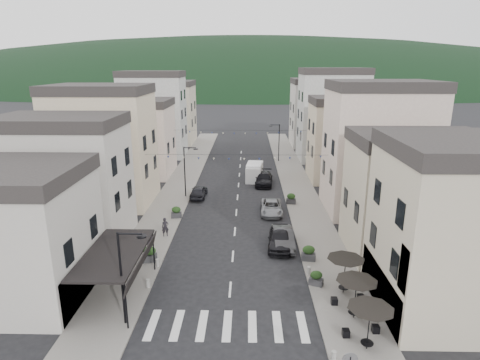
% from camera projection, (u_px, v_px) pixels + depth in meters
% --- Properties ---
extents(ground, '(700.00, 700.00, 0.00)m').
position_uv_depth(ground, '(225.00, 348.00, 22.00)').
color(ground, black).
rests_on(ground, ground).
extents(sidewalk_left, '(4.00, 76.00, 0.12)m').
position_uv_depth(sidewalk_left, '(182.00, 182.00, 52.86)').
color(sidewalk_left, slate).
rests_on(sidewalk_left, ground).
extents(sidewalk_right, '(4.00, 76.00, 0.12)m').
position_uv_depth(sidewalk_right, '(296.00, 183.00, 52.57)').
color(sidewalk_right, slate).
rests_on(sidewalk_right, ground).
extents(hill_backdrop, '(640.00, 360.00, 70.00)m').
position_uv_depth(hill_backdrop, '(247.00, 84.00, 310.10)').
color(hill_backdrop, black).
rests_on(hill_backdrop, ground).
extents(bistro_building, '(10.00, 8.00, 10.00)m').
position_uv_depth(bistro_building, '(468.00, 237.00, 24.17)').
color(bistro_building, '#BDB096').
rests_on(bistro_building, ground).
extents(boutique_awning, '(3.77, 7.50, 3.28)m').
position_uv_depth(boutique_awning, '(118.00, 254.00, 26.07)').
color(boutique_awning, black).
rests_on(boutique_awning, ground).
extents(buildings_row_left, '(10.20, 54.16, 14.00)m').
position_uv_depth(buildings_row_left, '(138.00, 129.00, 56.83)').
color(buildings_row_left, '#B2ACA3').
rests_on(buildings_row_left, ground).
extents(buildings_row_right, '(10.20, 54.16, 14.50)m').
position_uv_depth(buildings_row_right, '(345.00, 130.00, 55.11)').
color(buildings_row_right, '#BDB096').
rests_on(buildings_row_right, ground).
extents(cafe_terrace, '(2.50, 8.10, 2.53)m').
position_uv_depth(cafe_terrace, '(356.00, 285.00, 23.89)').
color(cafe_terrace, black).
rests_on(cafe_terrace, ground).
extents(streetlamp_left_near, '(1.70, 0.56, 6.00)m').
position_uv_depth(streetlamp_left_near, '(126.00, 269.00, 23.00)').
color(streetlamp_left_near, black).
rests_on(streetlamp_left_near, ground).
extents(streetlamp_left_far, '(1.70, 0.56, 6.00)m').
position_uv_depth(streetlamp_left_far, '(187.00, 167.00, 46.05)').
color(streetlamp_left_far, black).
rests_on(streetlamp_left_far, ground).
extents(streetlamp_right_far, '(1.70, 0.56, 6.00)m').
position_uv_depth(streetlamp_right_far, '(277.00, 139.00, 63.11)').
color(streetlamp_right_far, black).
rests_on(streetlamp_right_far, ground).
extents(bollards, '(11.66, 10.26, 0.60)m').
position_uv_depth(bollards, '(230.00, 288.00, 27.16)').
color(bollards, gray).
rests_on(bollards, ground).
extents(bunting_near, '(19.00, 0.28, 0.62)m').
position_uv_depth(bunting_near, '(236.00, 158.00, 41.55)').
color(bunting_near, black).
rests_on(bunting_near, ground).
extents(bunting_far, '(19.00, 0.28, 0.62)m').
position_uv_depth(bunting_far, '(240.00, 133.00, 56.92)').
color(bunting_far, black).
rests_on(bunting_far, ground).
extents(parked_car_a, '(2.39, 5.04, 1.66)m').
position_uv_depth(parked_car_a, '(280.00, 238.00, 33.98)').
color(parked_car_a, black).
rests_on(parked_car_a, ground).
extents(parked_car_b, '(1.76, 4.74, 1.55)m').
position_uv_depth(parked_car_b, '(283.00, 238.00, 34.11)').
color(parked_car_b, '#343436').
rests_on(parked_car_b, ground).
extents(parked_car_c, '(2.33, 4.87, 1.34)m').
position_uv_depth(parked_car_c, '(271.00, 207.00, 41.78)').
color(parked_car_c, gray).
rests_on(parked_car_c, ground).
extents(parked_car_d, '(2.56, 5.45, 1.54)m').
position_uv_depth(parked_car_d, '(264.00, 179.00, 51.78)').
color(parked_car_d, black).
rests_on(parked_car_d, ground).
extents(parked_car_e, '(1.85, 4.31, 1.45)m').
position_uv_depth(parked_car_e, '(199.00, 192.00, 46.73)').
color(parked_car_e, black).
rests_on(parked_car_e, ground).
extents(delivery_van, '(2.46, 5.11, 2.36)m').
position_uv_depth(delivery_van, '(255.00, 171.00, 53.93)').
color(delivery_van, white).
rests_on(delivery_van, ground).
extents(pedestrian_a, '(0.72, 0.57, 1.72)m').
position_uv_depth(pedestrian_a, '(165.00, 227.00, 35.88)').
color(pedestrian_a, black).
rests_on(pedestrian_a, sidewalk_left).
extents(pedestrian_b, '(1.13, 1.05, 1.86)m').
position_uv_depth(pedestrian_b, '(149.00, 242.00, 32.66)').
color(pedestrian_b, black).
rests_on(pedestrian_b, sidewalk_left).
extents(planter_la, '(1.25, 0.86, 1.27)m').
position_uv_depth(planter_la, '(150.00, 254.00, 31.31)').
color(planter_la, '#2F3032').
rests_on(planter_la, sidewalk_left).
extents(planter_lb, '(1.11, 0.71, 1.16)m').
position_uv_depth(planter_lb, '(176.00, 212.00, 40.34)').
color(planter_lb, '#2D2D30').
rests_on(planter_lb, sidewalk_left).
extents(planter_ra, '(1.09, 0.87, 1.07)m').
position_uv_depth(planter_ra, '(316.00, 278.00, 27.99)').
color(planter_ra, '#323235').
rests_on(planter_ra, sidewalk_right).
extents(planter_rb, '(1.16, 0.73, 1.24)m').
position_uv_depth(planter_rb, '(309.00, 253.00, 31.52)').
color(planter_rb, '#313134').
rests_on(planter_rb, sidewalk_right).
extents(planter_rc, '(1.11, 0.67, 1.19)m').
position_uv_depth(planter_rc, '(291.00, 199.00, 44.38)').
color(planter_rc, '#2B2B2E').
rests_on(planter_rc, sidewalk_right).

